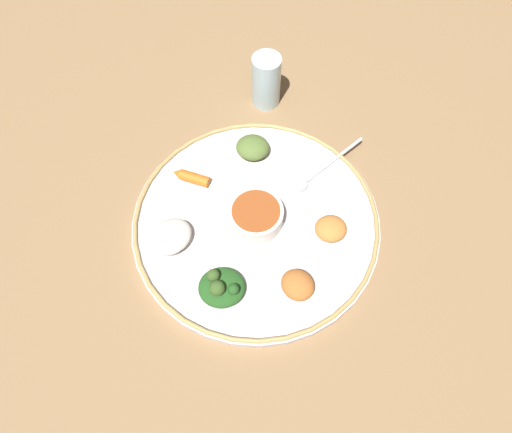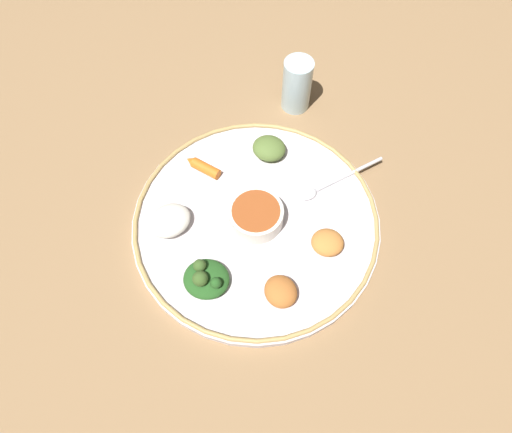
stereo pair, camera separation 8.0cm
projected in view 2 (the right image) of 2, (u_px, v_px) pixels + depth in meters
ground_plane at (256, 225)px, 0.83m from camera, size 2.40×2.40×0.00m
platter at (256, 223)px, 0.82m from camera, size 0.44×0.44×0.02m
platter_rim at (256, 220)px, 0.81m from camera, size 0.43×0.43×0.01m
center_bowl at (256, 215)px, 0.80m from camera, size 0.09×0.09×0.04m
spoon at (329, 184)px, 0.84m from camera, size 0.07×0.18×0.01m
greens_pile at (206, 278)px, 0.74m from camera, size 0.10×0.10×0.04m
carrot_near_spoon at (203, 167)px, 0.85m from camera, size 0.06×0.06×0.02m
mound_rice_white at (170, 221)px, 0.79m from camera, size 0.09×0.09×0.03m
mound_collards at (269, 148)px, 0.87m from camera, size 0.08×0.08×0.03m
mound_squash at (327, 242)px, 0.78m from camera, size 0.07×0.07×0.03m
mound_chickpea at (281, 292)px, 0.73m from camera, size 0.07×0.07×0.03m
drinking_glass at (297, 88)px, 0.92m from camera, size 0.06×0.06×0.11m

